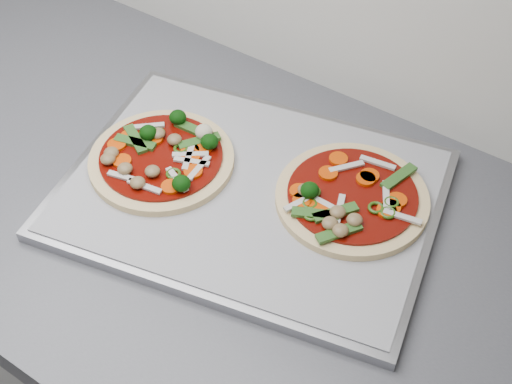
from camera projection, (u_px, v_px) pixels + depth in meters
The scene contains 5 objects.
countertop at pixel (272, 251), 0.90m from camera, with size 3.60×0.60×0.04m, color #55565C.
baking_tray at pixel (250, 194), 0.93m from camera, with size 0.48×0.35×0.02m, color gray.
parchment at pixel (250, 189), 0.92m from camera, with size 0.46×0.33×0.00m, color #A09FA5.
pizza_left at pixel (162, 157), 0.95m from camera, with size 0.23×0.23×0.03m.
pizza_right at pixel (350, 198), 0.90m from camera, with size 0.24×0.24×0.03m.
Camera 1 is at (0.30, 0.83, 1.59)m, focal length 50.00 mm.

